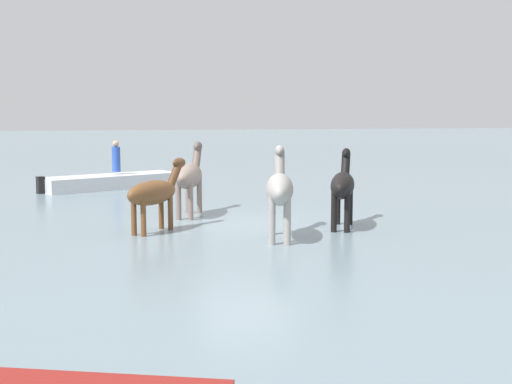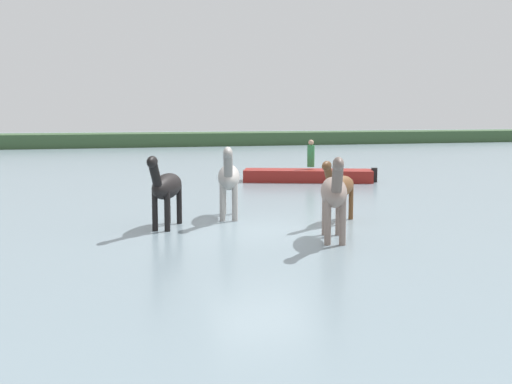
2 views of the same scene
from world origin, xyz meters
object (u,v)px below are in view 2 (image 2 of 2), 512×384
Objects in this scene: horse_mid_herd at (334,193)px; person_boatman_standing at (311,154)px; boat_tender_starboard at (308,177)px; horse_pinto_flank at (339,187)px; horse_chestnut_trailing at (229,178)px; horse_dark_mare at (166,187)px.

horse_mid_herd is 13.50m from person_boatman_standing.
horse_pinto_flank is at bearing 94.33° from boat_tender_starboard.
horse_pinto_flank is 3.10m from horse_chestnut_trailing.
horse_chestnut_trailing is 10.70m from person_boatman_standing.
horse_mid_herd is at bearing -110.13° from person_boatman_standing.
horse_chestnut_trailing is at bearing 77.52° from boat_tender_starboard.
horse_dark_mare is at bearing -129.24° from person_boatman_standing.
horse_chestnut_trailing is 2.23× the size of person_boatman_standing.
horse_mid_herd reaches higher than person_boatman_standing.
horse_chestnut_trailing is (-1.45, 3.88, 0.03)m from horse_mid_herd.
horse_mid_herd is 0.45× the size of boat_tender_starboard.
horse_chestnut_trailing is at bearing 144.00° from horse_dark_mare.
horse_mid_herd is at bearing 75.74° from horse_dark_mare.
horse_pinto_flank is 0.69× the size of horse_chestnut_trailing.
horse_dark_mare is 2.01× the size of person_boatman_standing.
person_boatman_standing is at bearing -179.43° from horse_mid_herd.
horse_pinto_flank is 1.55× the size of person_boatman_standing.
horse_pinto_flank is 0.32× the size of boat_tender_starboard.
horse_pinto_flank is 0.72× the size of horse_mid_herd.
horse_pinto_flank reaches higher than boat_tender_starboard.
horse_chestnut_trailing reaches higher than horse_pinto_flank.
horse_dark_mare is 0.42× the size of boat_tender_starboard.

